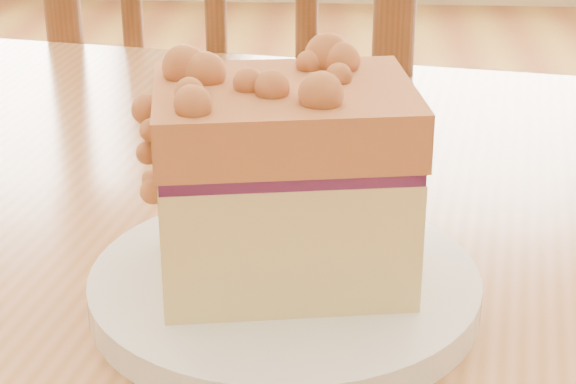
% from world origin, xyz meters
% --- Properties ---
extents(cafe_table_main, '(1.20, 0.90, 0.75)m').
position_xyz_m(cafe_table_main, '(-0.08, 0.23, 0.64)').
color(cafe_table_main, '#AC6F42').
rests_on(cafe_table_main, ground).
extents(cafe_chair_main, '(0.59, 0.59, 1.01)m').
position_xyz_m(cafe_chair_main, '(-0.13, 0.78, 0.51)').
color(cafe_chair_main, '#593018').
rests_on(cafe_chair_main, ground).
extents(plate, '(0.21, 0.21, 0.02)m').
position_xyz_m(plate, '(-0.09, 0.14, 0.76)').
color(plate, white).
rests_on(plate, cafe_table_main).
extents(cake_slice, '(0.15, 0.12, 0.12)m').
position_xyz_m(cake_slice, '(-0.09, 0.14, 0.82)').
color(cake_slice, '#EEDE86').
rests_on(cake_slice, plate).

